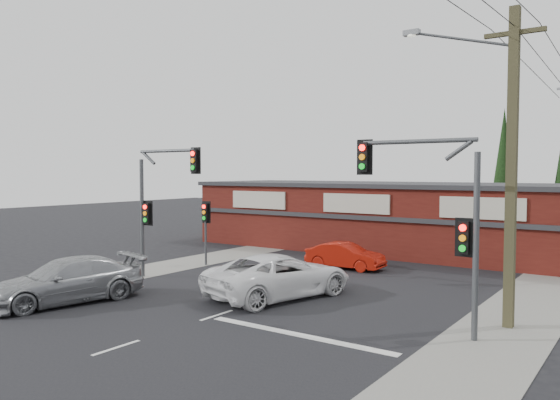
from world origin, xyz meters
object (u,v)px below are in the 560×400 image
Objects in this scene: silver_suv at (66,281)px; shop_building at (400,216)px; red_sedan at (345,256)px; utility_pole at (507,157)px; white_suv at (279,275)px.

shop_building reaches higher than silver_suv.
red_sedan is (5.16, 12.42, -0.17)m from silver_suv.
shop_building is (4.89, 20.07, 1.30)m from silver_suv.
silver_suv is 20.70m from shop_building.
utility_pole reaches higher than shop_building.
white_suv is 9.42m from utility_pole.
utility_pole reaches higher than white_suv.
silver_suv is 0.57× the size of utility_pole.
utility_pole is (9.09, -6.35, 4.74)m from red_sedan.
red_sedan is (-0.86, 7.05, -0.19)m from white_suv.
utility_pole is at bearing -159.90° from white_suv.
red_sedan is at bearing -87.98° from shop_building.
white_suv is at bearing -85.60° from shop_building.
white_suv is 1.07× the size of silver_suv.
white_suv reaches higher than red_sedan.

